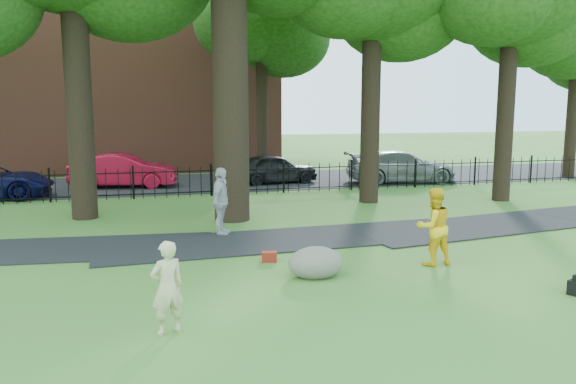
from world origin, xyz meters
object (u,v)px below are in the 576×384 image
object	(u,v)px
man	(434,227)
red_sedan	(124,171)
boulder	(316,260)
woman	(167,287)

from	to	relation	value
man	red_sedan	distance (m)	16.14
man	boulder	xyz separation A→B (m)	(-2.81, -0.15, -0.53)
man	red_sedan	xyz separation A→B (m)	(-6.90, 14.59, -0.13)
woman	man	size ratio (longest dim) A/B	0.85
boulder	red_sedan	xyz separation A→B (m)	(-4.09, 14.75, 0.40)
man	boulder	distance (m)	2.86
man	woman	bearing A→B (deg)	18.89
man	boulder	size ratio (longest dim) A/B	1.48
woman	red_sedan	size ratio (longest dim) A/B	0.33
red_sedan	boulder	bearing A→B (deg)	-155.59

